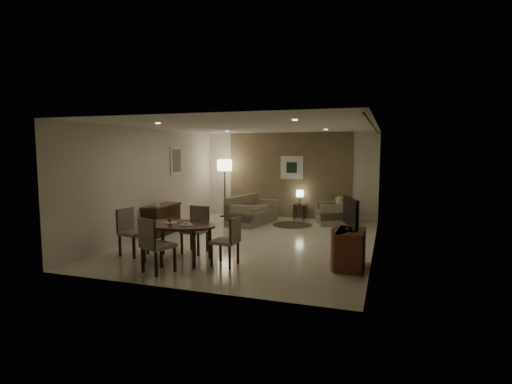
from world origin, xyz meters
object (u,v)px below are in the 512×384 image
(console_desk, at_px, (162,219))
(dining_table, at_px, (177,242))
(armchair, at_px, (332,211))
(floor_lamp, at_px, (225,188))
(tv_cabinet, at_px, (351,249))
(sofa, at_px, (252,210))
(chair_right, at_px, (225,241))
(chair_far, at_px, (194,230))
(side_table, at_px, (300,212))
(chair_left, at_px, (133,232))
(chair_near, at_px, (158,245))

(console_desk, relative_size, dining_table, 0.77)
(armchair, bearing_deg, floor_lamp, -114.21)
(tv_cabinet, relative_size, dining_table, 0.58)
(console_desk, relative_size, floor_lamp, 0.65)
(console_desk, relative_size, armchair, 1.34)
(sofa, distance_m, floor_lamp, 1.61)
(floor_lamp, bearing_deg, chair_right, -67.08)
(chair_far, height_order, side_table, chair_far)
(chair_left, bearing_deg, console_desk, 26.11)
(tv_cabinet, xyz_separation_m, chair_far, (-3.21, 0.06, 0.13))
(chair_near, distance_m, armchair, 6.05)
(chair_near, relative_size, armchair, 1.10)
(chair_near, bearing_deg, side_table, -79.30)
(console_desk, distance_m, chair_right, 3.35)
(armchair, bearing_deg, sofa, -94.24)
(chair_far, bearing_deg, chair_left, -149.41)
(tv_cabinet, distance_m, chair_right, 2.33)
(chair_far, xyz_separation_m, chair_right, (0.96, -0.63, -0.02))
(console_desk, height_order, dining_table, console_desk)
(tv_cabinet, bearing_deg, chair_far, 178.93)
(tv_cabinet, xyz_separation_m, chair_right, (-2.26, -0.57, 0.11))
(floor_lamp, bearing_deg, console_desk, -99.37)
(chair_right, height_order, armchair, chair_right)
(dining_table, height_order, armchair, armchair)
(chair_far, xyz_separation_m, side_table, (1.23, 4.69, -0.25))
(chair_left, bearing_deg, dining_table, -84.27)
(chair_left, distance_m, sofa, 4.29)
(chair_left, bearing_deg, armchair, -25.49)
(chair_right, height_order, side_table, chair_right)
(chair_near, bearing_deg, chair_far, -67.45)
(chair_near, relative_size, chair_left, 1.03)
(chair_near, height_order, chair_far, chair_near)
(chair_left, relative_size, sofa, 0.56)
(floor_lamp, bearing_deg, tv_cabinet, -45.61)
(side_table, bearing_deg, console_desk, -131.80)
(chair_far, bearing_deg, console_desk, 141.95)
(chair_near, bearing_deg, floor_lamp, -56.43)
(armchair, bearing_deg, chair_near, -42.64)
(console_desk, xyz_separation_m, side_table, (2.91, 3.25, -0.15))
(tv_cabinet, xyz_separation_m, side_table, (-1.98, 4.75, -0.12))
(console_desk, distance_m, dining_table, 2.66)
(side_table, distance_m, floor_lamp, 2.52)
(chair_near, bearing_deg, chair_right, -118.52)
(chair_far, bearing_deg, floor_lamp, 107.55)
(dining_table, xyz_separation_m, side_table, (1.26, 5.35, -0.13))
(dining_table, xyz_separation_m, chair_far, (0.03, 0.66, 0.12))
(tv_cabinet, distance_m, sofa, 4.79)
(console_desk, distance_m, chair_left, 2.11)
(tv_cabinet, distance_m, dining_table, 3.30)
(dining_table, distance_m, chair_right, 0.99)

